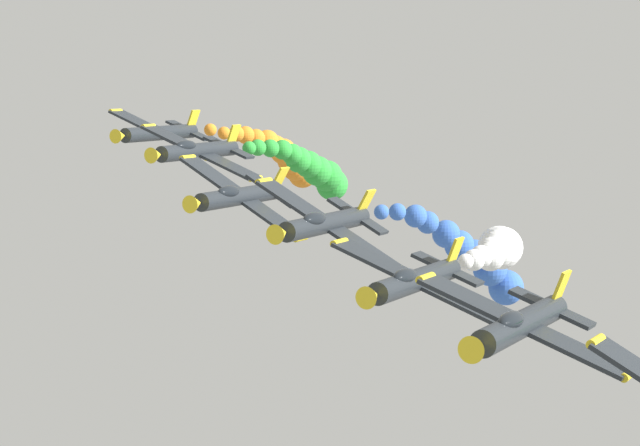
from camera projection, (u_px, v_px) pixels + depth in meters
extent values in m
cylinder|color=yellow|center=(596.00, 342.00, 48.57)|extent=(0.49, 1.40, 0.49)
cylinder|color=#23282D|center=(521.00, 324.00, 54.43)|extent=(1.42, 9.00, 1.42)
cone|color=yellow|center=(477.00, 347.00, 49.91)|extent=(1.35, 1.20, 1.35)
cube|color=#23282D|center=(524.00, 325.00, 54.81)|extent=(8.68, 1.90, 3.40)
cylinder|color=yellow|center=(628.00, 375.00, 53.04)|extent=(0.46, 1.40, 0.46)
cylinder|color=yellow|center=(426.00, 278.00, 56.57)|extent=(0.46, 1.40, 0.46)
cube|color=#23282D|center=(552.00, 308.00, 57.95)|extent=(3.62, 1.20, 1.50)
cube|color=yellow|center=(560.00, 288.00, 57.80)|extent=(0.69, 1.10, 1.55)
ellipsoid|color=black|center=(511.00, 321.00, 52.70)|extent=(1.00, 2.20, 0.94)
cylinder|color=#23282D|center=(416.00, 281.00, 65.12)|extent=(1.42, 9.00, 1.42)
cone|color=yellow|center=(372.00, 296.00, 60.60)|extent=(1.35, 1.20, 1.35)
cube|color=#23282D|center=(419.00, 281.00, 65.50)|extent=(8.66, 1.90, 3.45)
cylinder|color=yellow|center=(503.00, 322.00, 63.74)|extent=(0.46, 1.40, 0.46)
cylinder|color=yellow|center=(339.00, 243.00, 67.26)|extent=(0.46, 1.40, 0.46)
cube|color=#23282D|center=(447.00, 269.00, 68.65)|extent=(3.61, 1.20, 1.53)
cube|color=yellow|center=(454.00, 252.00, 68.49)|extent=(0.70, 1.10, 1.54)
ellipsoid|color=black|center=(405.00, 276.00, 63.39)|extent=(1.00, 2.20, 0.94)
sphere|color=white|center=(466.00, 262.00, 70.98)|extent=(0.85, 0.85, 0.85)
sphere|color=white|center=(474.00, 260.00, 72.50)|extent=(1.18, 1.18, 1.18)
sphere|color=white|center=(481.00, 257.00, 74.04)|extent=(1.27, 1.27, 1.27)
sphere|color=white|center=(490.00, 257.00, 75.53)|extent=(1.62, 1.62, 1.62)
sphere|color=white|center=(492.00, 252.00, 77.19)|extent=(1.70, 1.70, 1.70)
sphere|color=white|center=(497.00, 251.00, 78.76)|extent=(1.95, 1.95, 1.95)
sphere|color=white|center=(498.00, 248.00, 80.45)|extent=(2.17, 2.17, 2.17)
sphere|color=white|center=(502.00, 251.00, 82.09)|extent=(2.26, 2.26, 2.26)
sphere|color=white|center=(502.00, 248.00, 83.78)|extent=(2.61, 2.61, 2.61)
sphere|color=white|center=(499.00, 248.00, 85.60)|extent=(2.77, 2.77, 2.77)
cylinder|color=#23282D|center=(326.00, 224.00, 73.61)|extent=(1.49, 9.00, 1.49)
cone|color=yellow|center=(281.00, 233.00, 69.09)|extent=(1.42, 1.20, 1.42)
cube|color=#23282D|center=(328.00, 224.00, 73.99)|extent=(8.15, 1.90, 4.59)
cylinder|color=yellow|center=(395.00, 269.00, 72.41)|extent=(0.49, 1.40, 0.49)
cylinder|color=yellow|center=(264.00, 181.00, 75.57)|extent=(0.49, 1.40, 0.49)
cube|color=#23282D|center=(358.00, 216.00, 77.13)|extent=(3.42, 1.20, 1.99)
cube|color=yellow|center=(366.00, 202.00, 76.93)|extent=(0.89, 1.10, 1.47)
ellipsoid|color=black|center=(314.00, 219.00, 71.86)|extent=(1.04, 2.20, 1.00)
sphere|color=blue|center=(381.00, 212.00, 80.03)|extent=(0.90, 0.90, 0.90)
sphere|color=blue|center=(397.00, 212.00, 82.04)|extent=(1.06, 1.06, 1.06)
sphere|color=blue|center=(416.00, 216.00, 83.99)|extent=(1.44, 1.44, 1.44)
sphere|color=blue|center=(428.00, 222.00, 86.12)|extent=(1.45, 1.45, 1.45)
sphere|color=blue|center=(446.00, 234.00, 88.07)|extent=(1.84, 1.84, 1.84)
sphere|color=blue|center=(459.00, 245.00, 90.17)|extent=(2.03, 2.03, 2.03)
sphere|color=blue|center=(474.00, 255.00, 92.19)|extent=(2.15, 2.15, 2.15)
sphere|color=blue|center=(490.00, 269.00, 94.16)|extent=(2.42, 2.42, 2.42)
sphere|color=blue|center=(506.00, 287.00, 96.16)|extent=(2.54, 2.54, 2.54)
cylinder|color=#23282D|center=(240.00, 196.00, 82.42)|extent=(1.50, 9.00, 1.50)
cone|color=yellow|center=(195.00, 203.00, 77.90)|extent=(1.43, 1.20, 1.43)
cube|color=#23282D|center=(243.00, 197.00, 82.80)|extent=(8.05, 1.90, 4.76)
cylinder|color=yellow|center=(300.00, 238.00, 81.26)|extent=(0.49, 1.40, 0.49)
cylinder|color=yellow|center=(188.00, 158.00, 84.35)|extent=(0.49, 1.40, 0.49)
cube|color=#23282D|center=(273.00, 191.00, 85.94)|extent=(3.38, 1.20, 2.06)
cube|color=yellow|center=(280.00, 178.00, 85.73)|extent=(0.92, 1.10, 1.46)
ellipsoid|color=black|center=(229.00, 192.00, 80.66)|extent=(1.04, 2.20, 1.01)
cylinder|color=#23282D|center=(198.00, 151.00, 92.14)|extent=(1.42, 9.00, 1.42)
cone|color=yellow|center=(156.00, 155.00, 87.63)|extent=(1.35, 1.20, 1.35)
cube|color=#23282D|center=(201.00, 152.00, 92.52)|extent=(8.64, 1.90, 3.51)
cylinder|color=yellow|center=(255.00, 179.00, 90.77)|extent=(0.47, 1.40, 0.47)
cylinder|color=yellow|center=(148.00, 126.00, 94.28)|extent=(0.47, 1.40, 0.47)
cube|color=#23282D|center=(229.00, 147.00, 95.67)|extent=(3.61, 1.20, 1.55)
cube|color=yellow|center=(233.00, 135.00, 95.51)|extent=(0.71, 1.10, 1.54)
ellipsoid|color=black|center=(186.00, 146.00, 90.42)|extent=(1.00, 2.20, 0.94)
sphere|color=green|center=(249.00, 148.00, 98.12)|extent=(1.01, 1.01, 1.01)
sphere|color=green|center=(258.00, 148.00, 99.84)|extent=(1.24, 1.24, 1.24)
sphere|color=green|center=(270.00, 148.00, 101.40)|extent=(1.36, 1.36, 1.36)
sphere|color=green|center=(282.00, 150.00, 102.98)|extent=(1.53, 1.53, 1.53)
sphere|color=green|center=(292.00, 154.00, 104.67)|extent=(1.63, 1.63, 1.63)
sphere|color=green|center=(298.00, 160.00, 106.48)|extent=(2.06, 2.06, 2.06)
sphere|color=green|center=(308.00, 164.00, 108.14)|extent=(2.18, 2.18, 2.18)
sphere|color=green|center=(317.00, 171.00, 109.84)|extent=(2.44, 2.44, 2.44)
sphere|color=green|center=(327.00, 176.00, 111.48)|extent=(2.58, 2.58, 2.58)
sphere|color=green|center=(332.00, 184.00, 113.33)|extent=(2.68, 2.68, 2.68)
cylinder|color=#23282D|center=(160.00, 133.00, 101.97)|extent=(1.43, 9.00, 1.43)
cone|color=yellow|center=(120.00, 136.00, 97.45)|extent=(1.35, 1.20, 1.35)
cube|color=#23282D|center=(162.00, 134.00, 102.35)|extent=(8.63, 1.90, 3.53)
cylinder|color=yellow|center=(211.00, 158.00, 100.60)|extent=(0.47, 1.40, 0.47)
cylinder|color=yellow|center=(116.00, 111.00, 104.10)|extent=(0.47, 1.40, 0.47)
cube|color=#23282D|center=(189.00, 131.00, 105.49)|extent=(3.60, 1.20, 1.56)
cube|color=yellow|center=(193.00, 120.00, 105.34)|extent=(0.72, 1.10, 1.54)
ellipsoid|color=black|center=(148.00, 128.00, 100.24)|extent=(1.00, 2.20, 0.94)
sphere|color=orange|center=(210.00, 130.00, 108.33)|extent=(1.02, 1.02, 1.02)
sphere|color=orange|center=(224.00, 133.00, 110.33)|extent=(1.06, 1.06, 1.06)
sphere|color=orange|center=(236.00, 134.00, 112.34)|extent=(1.33, 1.33, 1.33)
sphere|color=orange|center=(245.00, 135.00, 114.49)|extent=(1.53, 1.53, 1.53)
sphere|color=orange|center=(256.00, 138.00, 116.58)|extent=(1.63, 1.63, 1.63)
sphere|color=orange|center=(267.00, 141.00, 118.61)|extent=(2.05, 2.05, 2.05)
sphere|color=orange|center=(275.00, 147.00, 120.80)|extent=(2.08, 2.08, 2.08)
sphere|color=orange|center=(283.00, 151.00, 122.98)|extent=(2.36, 2.36, 2.36)
sphere|color=orange|center=(291.00, 160.00, 125.20)|extent=(2.54, 2.54, 2.54)
sphere|color=orange|center=(295.00, 167.00, 127.54)|extent=(2.60, 2.60, 2.60)
sphere|color=orange|center=(302.00, 173.00, 129.74)|extent=(2.82, 2.82, 2.82)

